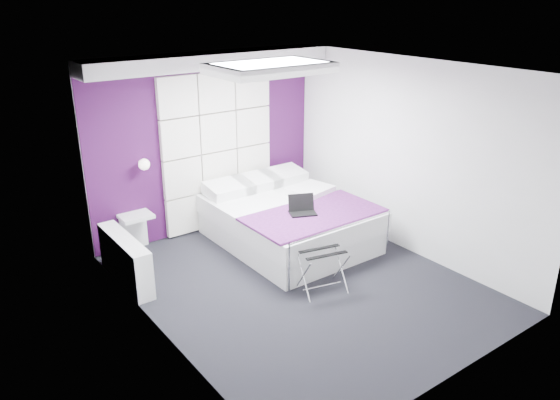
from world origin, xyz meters
The scene contains 15 objects.
floor centered at (0.00, 0.00, 0.00)m, with size 4.40×4.40×0.00m, color black.
ceiling centered at (0.00, 0.00, 2.60)m, with size 4.40×4.40×0.00m, color white.
wall_back centered at (0.00, 2.20, 1.30)m, with size 3.60×3.60×0.00m, color silver.
wall_left centered at (-1.80, 0.00, 1.30)m, with size 4.40×4.40×0.00m, color silver.
wall_right centered at (1.80, 0.00, 1.30)m, with size 4.40×4.40×0.00m, color silver.
accent_wall centered at (0.00, 2.19, 1.30)m, with size 3.58×0.02×2.58m, color #380D3A.
soffit centered at (0.00, 1.95, 2.50)m, with size 3.58×0.50×0.20m, color white.
headboard centered at (0.15, 2.14, 1.17)m, with size 1.80×0.08×2.30m, color white, non-canonical shape.
skylight centered at (0.00, 0.60, 2.55)m, with size 1.36×0.86×0.12m, color white, non-canonical shape.
wall_lamp centered at (-1.05, 2.06, 1.22)m, with size 0.15×0.15×0.15m, color white.
radiator centered at (-1.69, 1.30, 0.30)m, with size 0.22×1.20×0.60m, color white.
bed centered at (0.60, 1.04, 0.33)m, with size 1.83×2.21×0.77m.
nightstand centered at (-1.23, 2.02, 0.52)m, with size 0.43×0.33×0.05m, color white.
luggage_rack centered at (0.11, -0.28, 0.26)m, with size 0.53×0.39×0.52m.
laptop centered at (0.48, 0.60, 0.68)m, with size 0.34×0.25×0.25m.
Camera 1 is at (-3.69, -4.60, 3.37)m, focal length 35.00 mm.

